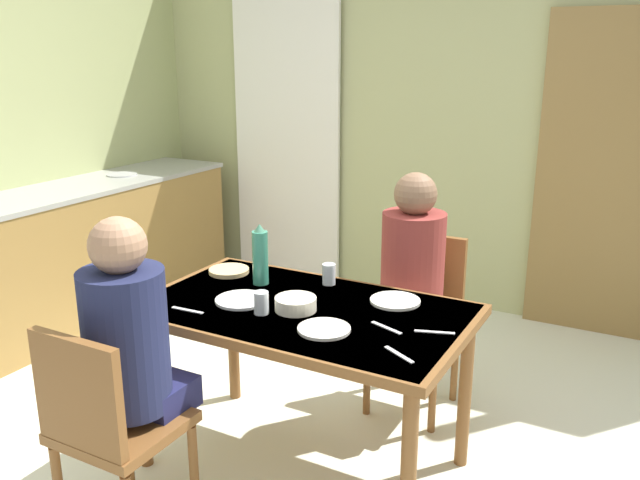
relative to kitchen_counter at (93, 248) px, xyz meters
The scene contains 22 objects.
ground_plane 2.21m from the kitchen_counter, 25.57° to the right, with size 5.93×5.93×0.00m, color silver.
wall_back 2.51m from the kitchen_counter, 34.69° to the left, with size 4.76×0.10×2.53m, color tan.
door_wooden 3.36m from the kitchen_counter, 22.52° to the left, with size 0.80×0.05×2.00m, color olive.
curtain_panel 1.61m from the kitchen_counter, 57.31° to the left, with size 0.90×0.03×2.13m, color white.
kitchen_counter is the anchor object (origin of this frame).
dining_table 2.35m from the kitchen_counter, 21.99° to the right, with size 1.35×0.81×0.74m.
chair_near_diner 2.44m from the kitchen_counter, 41.98° to the right, with size 0.40×0.40×0.87m.
chair_far_diner 2.41m from the kitchen_counter, ahead, with size 0.40×0.40×0.87m.
person_near_diner 2.37m from the kitchen_counter, 39.51° to the right, with size 0.30×0.37×0.77m.
person_far_diner 2.44m from the kitchen_counter, ahead, with size 0.30×0.37×0.77m.
water_bottle_green_near 2.04m from the kitchen_counter, 21.10° to the right, with size 0.07×0.07×0.28m.
serving_bowl_center 2.37m from the kitchen_counter, 22.98° to the right, with size 0.17×0.17×0.06m, color #F3E9C8.
dinner_plate_near_left 2.15m from the kitchen_counter, 26.21° to the right, with size 0.22×0.22×0.01m, color white.
dinner_plate_near_right 2.59m from the kitchen_counter, 23.78° to the right, with size 0.20×0.20×0.01m, color white.
dinner_plate_far_center 2.58m from the kitchen_counter, 14.47° to the right, with size 0.21×0.21×0.01m, color white.
drinking_glass_by_near_diner 2.32m from the kitchen_counter, 26.19° to the right, with size 0.06×0.06×0.09m, color silver.
drinking_glass_by_far_diner 2.23m from the kitchen_counter, 15.11° to the right, with size 0.06×0.06×0.09m, color silver.
bread_plate_sliced 1.80m from the kitchen_counter, 22.03° to the right, with size 0.19×0.19×0.02m, color #DBB77A.
cutlery_knife_near 2.88m from the kitchen_counter, 17.45° to the right, with size 0.15×0.02×0.00m, color silver.
cutlery_fork_near 2.13m from the kitchen_counter, 32.48° to the right, with size 0.15×0.02×0.00m, color silver.
cutlery_knife_far 2.91m from the kitchen_counter, 22.25° to the right, with size 0.15×0.02×0.00m, color silver.
cutlery_fork_far 2.73m from the kitchen_counter, 19.54° to the right, with size 0.15×0.02×0.00m, color silver.
Camera 1 is at (1.49, -2.13, 1.76)m, focal length 37.12 mm.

